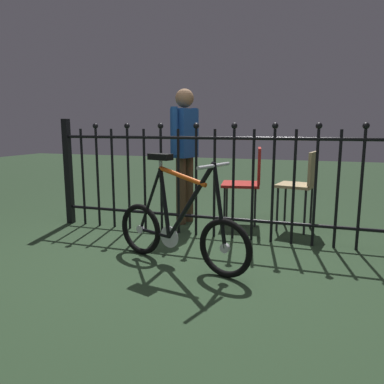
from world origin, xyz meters
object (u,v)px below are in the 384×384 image
at_px(bicycle, 179,229).
at_px(chair_red, 248,178).
at_px(chair_tan, 303,181).
at_px(person_visitor, 185,145).

distance_m(bicycle, chair_red, 1.52).
height_order(bicycle, chair_red, bicycle).
relative_size(chair_tan, person_visitor, 0.56).
height_order(chair_tan, chair_red, chair_red).
xyz_separation_m(chair_red, person_visitor, (-0.70, -0.20, 0.37)).
height_order(bicycle, person_visitor, person_visitor).
bearing_deg(person_visitor, bicycle, -72.63).
relative_size(bicycle, chair_red, 1.44).
distance_m(chair_tan, person_visitor, 1.34).
xyz_separation_m(chair_tan, person_visitor, (-1.29, -0.07, 0.36)).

